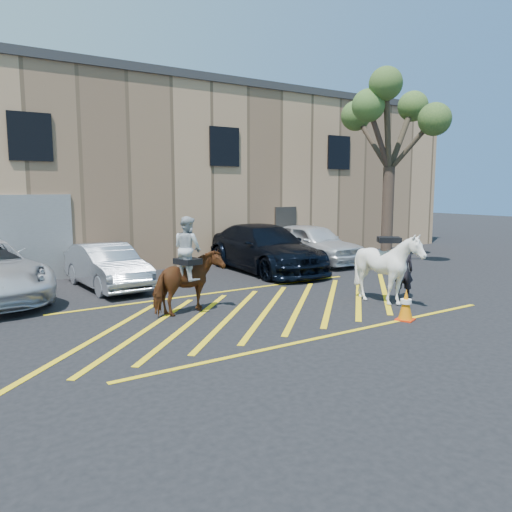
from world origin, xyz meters
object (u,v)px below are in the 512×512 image
tree (391,117)px  saddled_white (388,268)px  car_blue_suv (265,248)px  handler (403,271)px  car_white_suv (311,243)px  traffic_cone (406,305)px  mounted_bay (188,275)px  car_silver_sedan (107,266)px

tree → saddled_white: bearing=-137.7°
car_blue_suv → handler: car_blue_suv is taller
car_white_suv → traffic_cone: 8.82m
car_white_suv → mounted_bay: 8.98m
handler → saddled_white: 0.85m
car_white_suv → mounted_bay: (-7.69, -4.63, 0.15)m
mounted_bay → traffic_cone: (3.88, -3.31, -0.58)m
car_white_suv → traffic_cone: car_white_suv is taller
car_white_suv → saddled_white: size_ratio=2.05×
car_silver_sedan → handler: 8.62m
car_white_suv → tree: tree is taller
car_silver_sedan → saddled_white: saddled_white is taller
saddled_white → tree: size_ratio=0.31×
saddled_white → traffic_cone: size_ratio=3.14×
traffic_cone → car_blue_suv: bearing=81.1°
saddled_white → traffic_cone: 1.74m
traffic_cone → tree: size_ratio=0.10×
mounted_bay → traffic_cone: size_ratio=3.22×
car_silver_sedan → handler: handler is taller
tree → traffic_cone: bearing=-135.0°
handler → traffic_cone: handler is taller
mounted_bay → saddled_white: mounted_bay is taller
mounted_bay → saddled_white: size_ratio=1.02×
car_silver_sedan → car_white_suv: 8.40m
handler → car_silver_sedan: bearing=-11.7°
car_blue_suv → mounted_bay: mounted_bay is taller
tree → car_blue_suv: bearing=163.8°
car_silver_sedan → traffic_cone: (4.57, -7.44, -0.31)m
traffic_cone → saddled_white: bearing=56.5°
tree → handler: bearing=-133.9°
car_silver_sedan → car_blue_suv: size_ratio=0.70×
car_white_suv → handler: car_white_suv is taller
saddled_white → tree: 8.35m
mounted_bay → car_blue_suv: bearing=39.0°
car_white_suv → tree: (2.17, -1.95, 4.89)m
car_white_suv → saddled_white: bearing=-116.9°
handler → saddled_white: (-0.81, -0.18, 0.17)m
handler → tree: (4.27, 4.44, 4.91)m
saddled_white → tree: bearing=42.3°
traffic_cone → car_white_suv: bearing=64.4°
saddled_white → traffic_cone: (-0.90, -1.36, -0.59)m
car_blue_suv → traffic_cone: car_blue_suv is taller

